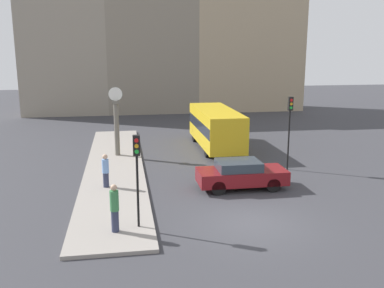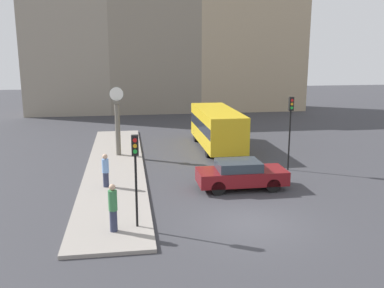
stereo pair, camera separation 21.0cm
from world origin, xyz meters
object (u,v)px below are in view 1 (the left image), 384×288
Objects in this scene: street_clock at (116,122)px; sedan_car at (241,174)px; pedestrian_blue_stripe at (106,170)px; pedestrian_green_hoodie at (115,208)px; bus_distant at (216,126)px; traffic_light_far at (290,118)px; traffic_light_near at (137,162)px.

sedan_car is at bearing -50.22° from street_clock.
pedestrian_green_hoodie is at bearing -84.67° from pedestrian_blue_stripe.
bus_distant is at bearing 85.70° from sedan_car.
pedestrian_blue_stripe is (-6.54, 0.84, 0.26)m from sedan_car.
traffic_light_far reaches higher than sedan_car.
traffic_light_near is 0.85× the size of traffic_light_far.
bus_distant reaches higher than pedestrian_green_hoodie.
bus_distant is 4.25× the size of pedestrian_green_hoodie.
bus_distant is at bearing 65.69° from traffic_light_near.
street_clock is at bearing 154.99° from traffic_light_far.
pedestrian_green_hoodie is at bearing -143.29° from sedan_car.
traffic_light_near is at bearing -74.82° from pedestrian_blue_stripe.
pedestrian_green_hoodie is 5.37m from pedestrian_blue_stripe.
pedestrian_green_hoodie is 1.10× the size of pedestrian_blue_stripe.
pedestrian_green_hoodie is (-6.04, -4.50, 0.35)m from sedan_car.
sedan_car is 1.04× the size of traffic_light_far.
pedestrian_green_hoodie is (-6.70, -13.22, -0.46)m from bus_distant.
bus_distant is 14.21m from traffic_light_near.
traffic_light_far is 10.55m from street_clock.
traffic_light_near reaches higher than pedestrian_green_hoodie.
traffic_light_far is 2.53× the size of pedestrian_blue_stripe.
traffic_light_far is at bearing -25.01° from street_clock.
sedan_car is 6.60m from pedestrian_blue_stripe.
street_clock reaches higher than pedestrian_blue_stripe.
bus_distant is 1.79× the size of street_clock.
bus_distant is 6.88m from street_clock.
traffic_light_near is at bearing 19.75° from pedestrian_green_hoodie.
pedestrian_blue_stripe reaches higher than sedan_car.
pedestrian_blue_stripe is at bearing -94.62° from street_clock.
pedestrian_green_hoodie is at bearing -90.09° from street_clock.
traffic_light_far is 12.17m from pedestrian_green_hoodie.
street_clock is at bearing 94.25° from traffic_light_near.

